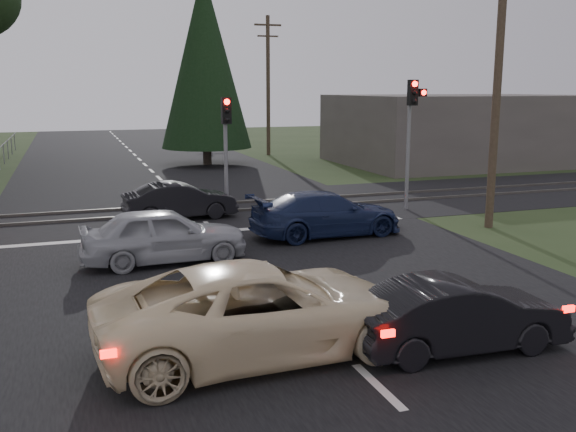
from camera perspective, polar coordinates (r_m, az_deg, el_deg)
name	(u,v)px	position (r m, az deg, el deg)	size (l,w,h in m)	color
ground	(308,320)	(12.60, 1.78, -9.21)	(120.00, 120.00, 0.00)	#263719
road	(204,221)	(21.89, -7.50, -0.40)	(14.00, 100.00, 0.01)	black
rail_corridor	(193,210)	(23.82, -8.47, 0.53)	(120.00, 8.00, 0.01)	black
stop_line	(215,231)	(20.16, -6.48, -1.37)	(13.00, 0.35, 0.00)	silver
rail_near	(197,213)	(23.04, -8.10, 0.28)	(120.00, 0.12, 0.10)	#59544C
rail_far	(189,205)	(24.58, -8.81, 0.96)	(120.00, 0.12, 0.10)	#59544C
traffic_signal_right	(412,119)	(23.65, 10.97, 8.45)	(0.68, 0.48, 4.70)	slate
traffic_signal_center	(226,135)	(22.37, -5.51, 7.14)	(0.32, 0.48, 4.10)	slate
utility_pole_near	(498,78)	(21.24, 18.15, 11.61)	(1.80, 0.26, 9.00)	#4C3D2D
utility_pole_mid	(268,83)	(42.95, -1.78, 11.73)	(1.80, 0.26, 9.00)	#4C3D2D
utility_pole_far	(196,85)	(67.24, -8.22, 11.47)	(1.80, 0.26, 9.00)	#4C3D2D
conifer_tree	(205,60)	(37.85, -7.40, 13.62)	(5.20, 5.20, 11.00)	#473D33
building_right	(460,129)	(39.86, 15.07, 7.46)	(14.00, 10.00, 4.00)	#59514C
cream_coupe	(262,310)	(10.84, -2.34, -8.33)	(2.56, 5.55, 1.54)	beige
dark_hatchback	(458,315)	(11.38, 14.84, -8.54)	(1.32, 3.78, 1.24)	black
silver_car	(164,235)	(16.71, -10.98, -1.69)	(1.69, 4.20, 1.43)	#9D9FA5
blue_sedan	(326,214)	(19.40, 3.41, 0.19)	(1.89, 4.66, 1.35)	#162044
dark_car_far	(180,201)	(22.21, -9.60, 1.34)	(1.32, 3.80, 1.25)	black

